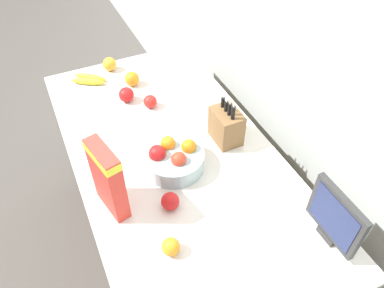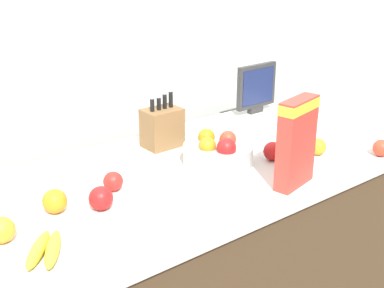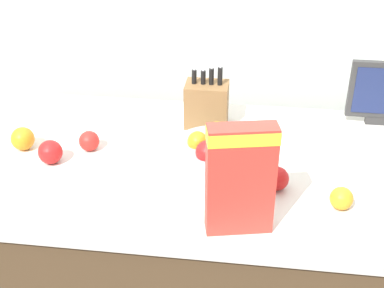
{
  "view_description": "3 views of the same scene",
  "coord_description": "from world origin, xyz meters",
  "px_view_note": "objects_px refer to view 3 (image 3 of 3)",
  "views": [
    {
      "loc": [
        1.13,
        -0.43,
        2.15
      ],
      "look_at": [
        0.09,
        0.05,
        1.01
      ],
      "focal_mm": 35.0,
      "sensor_mm": 36.0,
      "label": 1
    },
    {
      "loc": [
        -1.2,
        -1.49,
        1.73
      ],
      "look_at": [
        -0.07,
        -0.04,
        1.01
      ],
      "focal_mm": 50.0,
      "sensor_mm": 36.0,
      "label": 2
    },
    {
      "loc": [
        0.19,
        -1.52,
        1.85
      ],
      "look_at": [
        -0.0,
        -0.02,
        0.96
      ],
      "focal_mm": 50.0,
      "sensor_mm": 36.0,
      "label": 3
    }
  ],
  "objects_px": {
    "small_monitor": "(382,92)",
    "fruit_bowl": "(214,154)",
    "apple_leftmost": "(50,152)",
    "knife_block": "(207,104)",
    "orange_mid_left": "(22,139)",
    "apple_rear": "(277,178)",
    "orange_back_center": "(341,198)",
    "cereal_box": "(241,176)",
    "apple_rightmost": "(89,141)"
  },
  "relations": [
    {
      "from": "small_monitor",
      "to": "fruit_bowl",
      "type": "height_order",
      "value": "small_monitor"
    },
    {
      "from": "small_monitor",
      "to": "fruit_bowl",
      "type": "bearing_deg",
      "value": -146.63
    },
    {
      "from": "small_monitor",
      "to": "apple_leftmost",
      "type": "xyz_separation_m",
      "value": [
        -1.13,
        -0.43,
        -0.09
      ]
    },
    {
      "from": "knife_block",
      "to": "orange_mid_left",
      "type": "bearing_deg",
      "value": -156.36
    },
    {
      "from": "apple_rear",
      "to": "orange_back_center",
      "type": "distance_m",
      "value": 0.2
    },
    {
      "from": "apple_rear",
      "to": "small_monitor",
      "type": "bearing_deg",
      "value": 51.8
    },
    {
      "from": "apple_leftmost",
      "to": "orange_mid_left",
      "type": "bearing_deg",
      "value": 150.73
    },
    {
      "from": "fruit_bowl",
      "to": "orange_back_center",
      "type": "xyz_separation_m",
      "value": [
        0.39,
        -0.18,
        -0.02
      ]
    },
    {
      "from": "apple_rear",
      "to": "orange_back_center",
      "type": "height_order",
      "value": "apple_rear"
    },
    {
      "from": "cereal_box",
      "to": "orange_back_center",
      "type": "bearing_deg",
      "value": 11.75
    },
    {
      "from": "apple_rear",
      "to": "apple_leftmost",
      "type": "distance_m",
      "value": 0.75
    },
    {
      "from": "small_monitor",
      "to": "orange_mid_left",
      "type": "distance_m",
      "value": 1.31
    },
    {
      "from": "orange_back_center",
      "to": "orange_mid_left",
      "type": "xyz_separation_m",
      "value": [
        -1.06,
        0.2,
        0.01
      ]
    },
    {
      "from": "apple_rightmost",
      "to": "orange_back_center",
      "type": "relative_size",
      "value": 1.03
    },
    {
      "from": "apple_rear",
      "to": "apple_leftmost",
      "type": "bearing_deg",
      "value": 175.69
    },
    {
      "from": "fruit_bowl",
      "to": "apple_rear",
      "type": "distance_m",
      "value": 0.23
    },
    {
      "from": "knife_block",
      "to": "orange_back_center",
      "type": "distance_m",
      "value": 0.65
    },
    {
      "from": "orange_back_center",
      "to": "small_monitor",
      "type": "bearing_deg",
      "value": 70.88
    },
    {
      "from": "small_monitor",
      "to": "orange_mid_left",
      "type": "height_order",
      "value": "small_monitor"
    },
    {
      "from": "apple_leftmost",
      "to": "apple_rightmost",
      "type": "xyz_separation_m",
      "value": [
        0.1,
        0.1,
        -0.01
      ]
    },
    {
      "from": "cereal_box",
      "to": "orange_back_center",
      "type": "relative_size",
      "value": 4.68
    },
    {
      "from": "knife_block",
      "to": "cereal_box",
      "type": "xyz_separation_m",
      "value": [
        0.15,
        -0.6,
        0.09
      ]
    },
    {
      "from": "knife_block",
      "to": "apple_rightmost",
      "type": "height_order",
      "value": "knife_block"
    },
    {
      "from": "apple_leftmost",
      "to": "orange_back_center",
      "type": "height_order",
      "value": "apple_leftmost"
    },
    {
      "from": "knife_block",
      "to": "apple_rear",
      "type": "height_order",
      "value": "knife_block"
    },
    {
      "from": "fruit_bowl",
      "to": "apple_leftmost",
      "type": "xyz_separation_m",
      "value": [
        -0.54,
        -0.04,
        -0.01
      ]
    },
    {
      "from": "apple_rightmost",
      "to": "orange_back_center",
      "type": "bearing_deg",
      "value": -15.44
    },
    {
      "from": "apple_rightmost",
      "to": "orange_mid_left",
      "type": "height_order",
      "value": "orange_mid_left"
    },
    {
      "from": "apple_rear",
      "to": "apple_leftmost",
      "type": "xyz_separation_m",
      "value": [
        -0.75,
        0.06,
        0.0
      ]
    },
    {
      "from": "apple_rear",
      "to": "fruit_bowl",
      "type": "bearing_deg",
      "value": 153.71
    },
    {
      "from": "knife_block",
      "to": "apple_rear",
      "type": "distance_m",
      "value": 0.48
    },
    {
      "from": "orange_back_center",
      "to": "apple_leftmost",
      "type": "bearing_deg",
      "value": 171.97
    },
    {
      "from": "fruit_bowl",
      "to": "orange_mid_left",
      "type": "distance_m",
      "value": 0.67
    },
    {
      "from": "small_monitor",
      "to": "fruit_bowl",
      "type": "relative_size",
      "value": 0.91
    },
    {
      "from": "apple_leftmost",
      "to": "orange_back_center",
      "type": "distance_m",
      "value": 0.94
    },
    {
      "from": "cereal_box",
      "to": "fruit_bowl",
      "type": "relative_size",
      "value": 1.18
    },
    {
      "from": "fruit_bowl",
      "to": "orange_back_center",
      "type": "relative_size",
      "value": 3.97
    },
    {
      "from": "cereal_box",
      "to": "orange_mid_left",
      "type": "distance_m",
      "value": 0.85
    },
    {
      "from": "apple_rear",
      "to": "orange_mid_left",
      "type": "xyz_separation_m",
      "value": [
        -0.87,
        0.13,
        0.0
      ]
    },
    {
      "from": "knife_block",
      "to": "fruit_bowl",
      "type": "relative_size",
      "value": 0.96
    },
    {
      "from": "cereal_box",
      "to": "small_monitor",
      "type": "bearing_deg",
      "value": 42.38
    },
    {
      "from": "apple_rightmost",
      "to": "cereal_box",
      "type": "bearing_deg",
      "value": -33.96
    },
    {
      "from": "knife_block",
      "to": "fruit_bowl",
      "type": "distance_m",
      "value": 0.3
    },
    {
      "from": "cereal_box",
      "to": "apple_rightmost",
      "type": "height_order",
      "value": "cereal_box"
    },
    {
      "from": "cereal_box",
      "to": "fruit_bowl",
      "type": "xyz_separation_m",
      "value": [
        -0.1,
        0.31,
        -0.13
      ]
    },
    {
      "from": "apple_leftmost",
      "to": "orange_mid_left",
      "type": "xyz_separation_m",
      "value": [
        -0.13,
        0.07,
        -0.0
      ]
    },
    {
      "from": "fruit_bowl",
      "to": "apple_rightmost",
      "type": "xyz_separation_m",
      "value": [
        -0.44,
        0.05,
        -0.02
      ]
    },
    {
      "from": "cereal_box",
      "to": "orange_mid_left",
      "type": "relative_size",
      "value": 3.97
    },
    {
      "from": "orange_mid_left",
      "to": "apple_rightmost",
      "type": "bearing_deg",
      "value": 6.51
    },
    {
      "from": "fruit_bowl",
      "to": "orange_back_center",
      "type": "distance_m",
      "value": 0.43
    }
  ]
}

